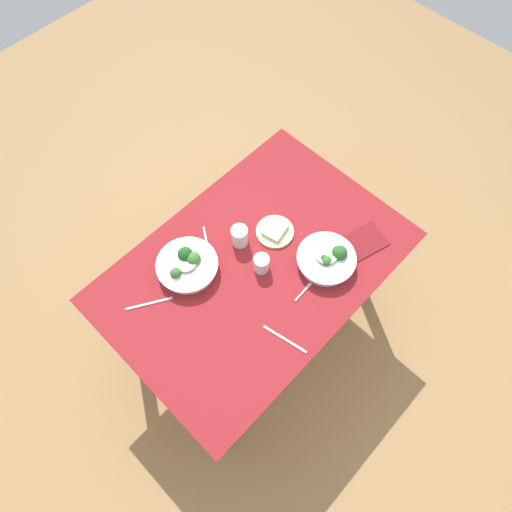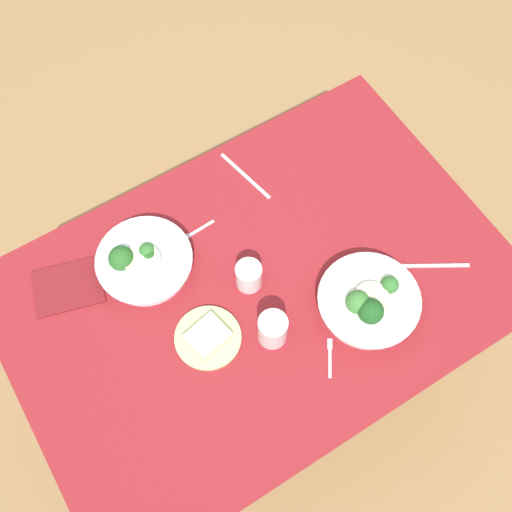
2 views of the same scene
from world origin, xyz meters
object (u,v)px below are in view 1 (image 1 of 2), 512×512
object	(u,v)px
broccoli_bowl_far	(187,265)
table_knife_right	(149,304)
fork_by_near_bowl	(304,291)
water_glass_center	(240,236)
napkin_folded_upper	(364,241)
fork_by_far_bowl	(206,238)
table_knife_left	(285,339)
bread_side_plate	(275,231)
broccoli_bowl_near	(327,259)
water_glass_side	(261,264)

from	to	relation	value
broccoli_bowl_far	table_knife_right	xyz separation A→B (m)	(-0.22, -0.00, -0.03)
fork_by_near_bowl	table_knife_right	bearing A→B (deg)	136.13
water_glass_center	napkin_folded_upper	size ratio (longest dim) A/B	0.55
water_glass_center	fork_by_far_bowl	size ratio (longest dim) A/B	1.09
table_knife_left	napkin_folded_upper	distance (m)	0.58
bread_side_plate	napkin_folded_upper	distance (m)	0.40
broccoli_bowl_far	water_glass_center	xyz separation A→B (m)	(0.25, -0.06, 0.01)
water_glass_center	napkin_folded_upper	world-z (taller)	water_glass_center
broccoli_bowl_near	table_knife_right	world-z (taller)	broccoli_bowl_near
broccoli_bowl_far	broccoli_bowl_near	world-z (taller)	broccoli_bowl_far
bread_side_plate	fork_by_near_bowl	world-z (taller)	bread_side_plate
broccoli_bowl_near	fork_by_near_bowl	size ratio (longest dim) A/B	2.38
broccoli_bowl_far	water_glass_center	bearing A→B (deg)	-14.43
broccoli_bowl_far	table_knife_right	world-z (taller)	broccoli_bowl_far
water_glass_center	fork_by_near_bowl	xyz separation A→B (m)	(0.02, -0.36, -0.05)
broccoli_bowl_far	table_knife_left	world-z (taller)	broccoli_bowl_far
fork_by_near_bowl	napkin_folded_upper	bearing A→B (deg)	-8.36
table_knife_left	table_knife_right	bearing A→B (deg)	-162.61
water_glass_center	water_glass_side	size ratio (longest dim) A/B	1.18
table_knife_left	table_knife_right	world-z (taller)	same
bread_side_plate	fork_by_near_bowl	distance (m)	0.31
broccoli_bowl_near	fork_by_near_bowl	distance (m)	0.17
water_glass_center	water_glass_side	xyz separation A→B (m)	(-0.03, -0.16, -0.01)
broccoli_bowl_near	water_glass_center	bearing A→B (deg)	118.56
fork_by_far_bowl	table_knife_left	world-z (taller)	same
fork_by_far_bowl	fork_by_near_bowl	world-z (taller)	same
water_glass_side	water_glass_center	bearing A→B (deg)	80.22
bread_side_plate	napkin_folded_upper	world-z (taller)	bread_side_plate
fork_by_far_bowl	table_knife_left	xyz separation A→B (m)	(-0.10, -0.57, -0.00)
water_glass_center	fork_by_near_bowl	distance (m)	0.37
fork_by_near_bowl	table_knife_left	size ratio (longest dim) A/B	0.53
water_glass_center	fork_by_near_bowl	bearing A→B (deg)	-87.12
napkin_folded_upper	table_knife_left	bearing A→B (deg)	-175.26
water_glass_side	fork_by_near_bowl	world-z (taller)	water_glass_side
table_knife_left	napkin_folded_upper	size ratio (longest dim) A/B	1.13
fork_by_far_bowl	napkin_folded_upper	xyz separation A→B (m)	(0.48, -0.52, 0.00)
broccoli_bowl_near	bread_side_plate	xyz separation A→B (m)	(-0.04, 0.26, -0.02)
water_glass_side	fork_by_far_bowl	bearing A→B (deg)	103.40
bread_side_plate	table_knife_left	distance (m)	0.49
broccoli_bowl_far	table_knife_left	size ratio (longest dim) A/B	1.30
bread_side_plate	broccoli_bowl_near	bearing A→B (deg)	-80.57
broccoli_bowl_near	broccoli_bowl_far	bearing A→B (deg)	136.96
broccoli_bowl_far	table_knife_right	bearing A→B (deg)	-179.40
broccoli_bowl_near	fork_by_far_bowl	size ratio (longest dim) A/B	2.82
table_knife_left	table_knife_right	distance (m)	0.58
bread_side_plate	napkin_folded_upper	bearing A→B (deg)	-52.68
broccoli_bowl_far	bread_side_plate	distance (m)	0.42
broccoli_bowl_far	napkin_folded_upper	xyz separation A→B (m)	(0.63, -0.46, -0.03)
water_glass_side	fork_by_near_bowl	distance (m)	0.21
water_glass_center	table_knife_right	size ratio (longest dim) A/B	0.50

